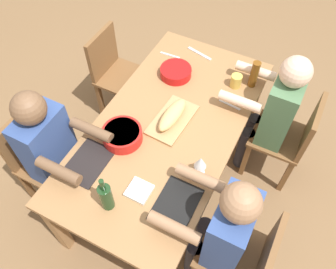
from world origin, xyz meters
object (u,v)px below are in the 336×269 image
(bread_loaf, at_px, (172,115))
(chair_far_right, at_px, (115,71))
(napkin_stack, at_px, (139,191))
(serving_bowl_fruit, at_px, (176,72))
(chair_near_left, at_px, (246,256))
(cutting_board, at_px, (172,120))
(diner_far_left, at_px, (53,149))
(diner_near_right, at_px, (274,110))
(beer_bottle, at_px, (254,74))
(dining_table, at_px, (168,132))
(diner_near_left, at_px, (222,229))
(chair_near_right, at_px, (290,137))
(wine_glass, at_px, (200,163))
(chair_far_left, at_px, (41,156))
(serving_bowl_salad, at_px, (122,134))
(cup_near_right, at_px, (236,81))
(wine_bottle, at_px, (106,196))

(bread_loaf, bearing_deg, chair_far_right, 60.32)
(napkin_stack, bearing_deg, serving_bowl_fruit, 14.05)
(chair_near_left, xyz_separation_m, cutting_board, (0.55, 0.79, 0.27))
(diner_far_left, xyz_separation_m, diner_near_right, (1.01, -1.22, 0.00))
(chair_near_left, xyz_separation_m, bread_loaf, (0.55, 0.79, 0.32))
(beer_bottle, height_order, napkin_stack, beer_bottle)
(dining_table, relative_size, diner_near_right, 1.53)
(diner_far_left, distance_m, diner_near_left, 1.22)
(chair_near_right, xyz_separation_m, bread_loaf, (-0.46, 0.79, 0.32))
(diner_near_left, height_order, wine_glass, diner_near_left)
(chair_far_left, height_order, diner_near_left, diner_near_left)
(serving_bowl_salad, distance_m, beer_bottle, 1.06)
(serving_bowl_salad, xyz_separation_m, cup_near_right, (0.81, -0.49, 0.00))
(chair_far_left, bearing_deg, serving_bowl_fruit, -32.87)
(cutting_board, xyz_separation_m, cup_near_right, (0.52, -0.27, 0.04))
(chair_far_left, xyz_separation_m, bread_loaf, (0.55, -0.80, 0.32))
(diner_near_left, relative_size, chair_far_right, 1.41)
(bread_loaf, distance_m, beer_bottle, 0.70)
(serving_bowl_salad, relative_size, napkin_stack, 1.90)
(chair_far_left, distance_m, serving_bowl_salad, 0.71)
(serving_bowl_fruit, relative_size, wine_glass, 1.45)
(bread_loaf, distance_m, cup_near_right, 0.58)
(chair_far_left, relative_size, napkin_stack, 6.07)
(serving_bowl_fruit, bearing_deg, chair_near_left, -135.06)
(serving_bowl_salad, distance_m, cup_near_right, 0.95)
(diner_near_left, height_order, serving_bowl_salad, diner_near_left)
(wine_glass, distance_m, cup_near_right, 0.82)
(diner_far_left, relative_size, serving_bowl_fruit, 4.99)
(diner_far_left, relative_size, chair_near_left, 1.41)
(cutting_board, xyz_separation_m, wine_bottle, (-0.74, 0.05, 0.10))
(dining_table, distance_m, napkin_stack, 0.55)
(wine_bottle, bearing_deg, cutting_board, -3.75)
(chair_near_right, relative_size, chair_near_left, 1.00)
(chair_far_left, height_order, wine_bottle, wine_bottle)
(dining_table, xyz_separation_m, chair_far_left, (-0.51, 0.80, -0.18))
(chair_far_right, bearing_deg, diner_near_left, -125.72)
(diner_far_left, distance_m, cutting_board, 0.83)
(serving_bowl_salad, bearing_deg, chair_far_left, 114.38)
(serving_bowl_fruit, relative_size, wine_bottle, 0.83)
(diner_near_right, relative_size, chair_near_left, 1.41)
(chair_near_right, bearing_deg, cup_near_right, 83.38)
(chair_near_right, xyz_separation_m, napkin_stack, (-1.04, 0.72, 0.27))
(chair_near_left, bearing_deg, cutting_board, 54.86)
(dining_table, height_order, chair_far_left, chair_far_left)
(diner_far_left, height_order, cutting_board, diner_far_left)
(diner_far_left, xyz_separation_m, wine_bottle, (-0.18, -0.57, 0.15))
(diner_near_right, height_order, beer_bottle, diner_near_right)
(cutting_board, bearing_deg, dining_table, 169.29)
(chair_far_left, xyz_separation_m, wine_glass, (0.26, -1.14, 0.37))
(serving_bowl_salad, bearing_deg, diner_far_left, 123.54)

